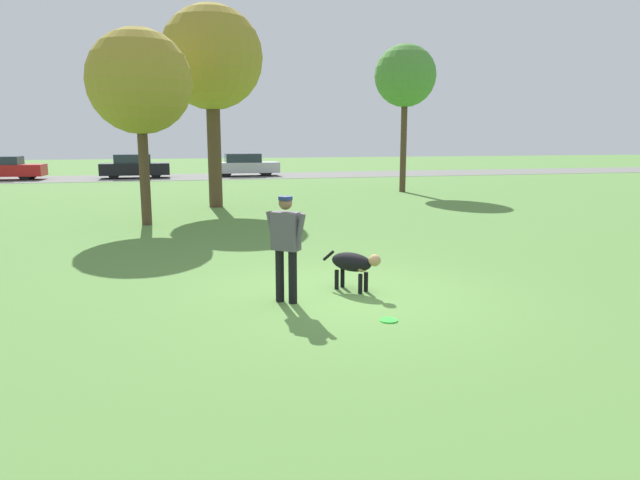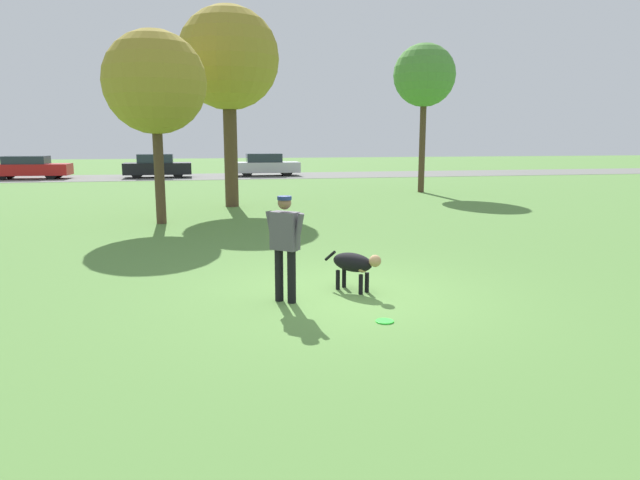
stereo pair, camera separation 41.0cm
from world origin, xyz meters
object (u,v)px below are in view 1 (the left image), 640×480
person (286,241)px  parked_car_silver (245,165)px  tree_far_right (405,77)px  dog (354,263)px  parked_car_black (135,167)px  tree_near_left (139,82)px  frisbee (389,320)px  tree_mid_center (211,59)px  parked_car_red (1,168)px

person → parked_car_silver: size_ratio=0.38×
tree_far_right → dog: bearing=-114.7°
parked_car_black → parked_car_silver: (6.70, 0.29, 0.00)m
person → tree_near_left: bearing=146.3°
person → tree_far_right: (8.43, 16.15, 4.15)m
frisbee → parked_car_black: size_ratio=0.06×
parked_car_silver → tree_mid_center: bearing=-100.1°
person → frisbee: bearing=-5.2°
dog → parked_car_red: (-12.63, 28.05, 0.22)m
frisbee → parked_car_silver: parked_car_silver is taller
tree_mid_center → parked_car_red: (-11.21, 16.02, -4.42)m
person → tree_near_left: size_ratio=0.30×
parked_car_silver → tree_far_right: bearing=-64.9°
tree_near_left → parked_car_silver: 20.77m
frisbee → parked_car_silver: bearing=87.2°
dog → parked_car_black: parked_car_black is taller
parked_car_silver → frisbee: bearing=-92.8°
dog → tree_near_left: (-3.62, 8.26, 3.50)m
person → tree_near_left: tree_near_left is taller
tree_near_left → parked_car_red: 21.99m
tree_near_left → tree_far_right: bearing=34.7°
tree_mid_center → parked_car_black: (-3.82, 15.81, -4.40)m
person → parked_car_black: bearing=138.7°
parked_car_red → parked_car_silver: 14.08m
tree_mid_center → tree_far_right: size_ratio=1.07×
person → tree_far_right: size_ratio=0.25×
tree_near_left → parked_car_silver: tree_near_left is taller
tree_near_left → parked_car_black: (-1.62, 19.59, -3.25)m
person → tree_far_right: 18.69m
parked_car_red → tree_mid_center: bearing=-52.9°
parked_car_silver → person: bearing=-95.3°
parked_car_black → tree_near_left: bearing=-86.8°
parked_car_black → frisbee: bearing=-81.4°
dog → tree_mid_center: 12.98m
parked_car_black → parked_car_red: bearing=176.9°
tree_near_left → parked_car_black: tree_near_left is taller
frisbee → parked_car_black: parked_car_black is taller
dog → parked_car_silver: parked_car_silver is taller
frisbee → tree_mid_center: (-1.43, 13.63, 5.09)m
tree_far_right → parked_car_silver: size_ratio=1.54×
tree_mid_center → tree_far_right: tree_mid_center is taller
dog → tree_mid_center: bearing=147.7°
dog → tree_near_left: bearing=164.7°
tree_near_left → tree_far_right: tree_far_right is taller
frisbee → tree_near_left: size_ratio=0.05×
tree_far_right → person: bearing=-117.6°
dog → parked_car_silver: bearing=138.0°
tree_mid_center → parked_car_silver: tree_mid_center is taller
tree_near_left → parked_car_silver: bearing=75.7°
dog → parked_car_silver: size_ratio=0.22×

